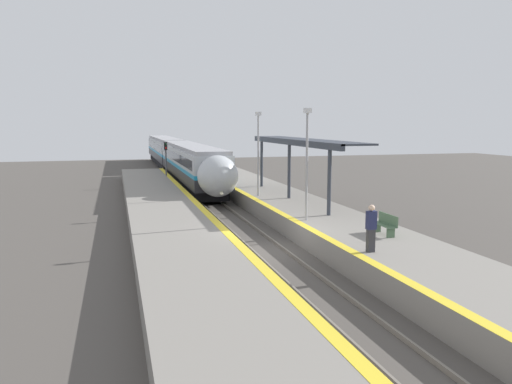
# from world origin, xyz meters

# --- Properties ---
(ground_plane) EXTENTS (120.00, 120.00, 0.00)m
(ground_plane) POSITION_xyz_m (0.00, 0.00, 0.00)
(ground_plane) COLOR #4C4742
(rail_left) EXTENTS (0.08, 90.00, 0.15)m
(rail_left) POSITION_xyz_m (-0.72, 0.00, 0.07)
(rail_left) COLOR slate
(rail_left) RESTS_ON ground_plane
(rail_right) EXTENTS (0.08, 90.00, 0.15)m
(rail_right) POSITION_xyz_m (0.72, 0.00, 0.07)
(rail_right) COLOR slate
(rail_right) RESTS_ON ground_plane
(train) EXTENTS (2.82, 49.23, 3.79)m
(train) POSITION_xyz_m (0.00, 34.32, 2.18)
(train) COLOR black
(train) RESTS_ON ground_plane
(platform_right) EXTENTS (4.41, 64.00, 1.00)m
(platform_right) POSITION_xyz_m (3.90, 0.00, 0.50)
(platform_right) COLOR gray
(platform_right) RESTS_ON ground_plane
(platform_left) EXTENTS (4.19, 64.00, 1.00)m
(platform_left) POSITION_xyz_m (-3.79, 0.00, 0.50)
(platform_left) COLOR gray
(platform_left) RESTS_ON ground_plane
(platform_bench) EXTENTS (0.44, 1.52, 0.89)m
(platform_bench) POSITION_xyz_m (4.52, -2.36, 1.46)
(platform_bench) COLOR #4C6B4C
(platform_bench) RESTS_ON platform_right
(person_waiting) EXTENTS (0.36, 0.23, 1.76)m
(person_waiting) POSITION_xyz_m (2.51, -4.78, 1.91)
(person_waiting) COLOR #333338
(person_waiting) RESTS_ON platform_right
(railway_signal) EXTENTS (0.28, 0.28, 4.00)m
(railway_signal) POSITION_xyz_m (-2.07, 24.59, 2.47)
(railway_signal) COLOR #59595E
(railway_signal) RESTS_ON ground_plane
(lamppost_near) EXTENTS (0.36, 0.20, 5.43)m
(lamppost_near) POSITION_xyz_m (2.47, 1.59, 4.09)
(lamppost_near) COLOR #9E9EA3
(lamppost_near) RESTS_ON platform_right
(lamppost_mid) EXTENTS (0.36, 0.20, 5.43)m
(lamppost_mid) POSITION_xyz_m (2.47, 10.12, 4.09)
(lamppost_mid) COLOR #9E9EA3
(lamppost_mid) RESTS_ON platform_right
(station_canopy) EXTENTS (2.02, 15.28, 3.73)m
(station_canopy) POSITION_xyz_m (4.63, 8.60, 4.46)
(station_canopy) COLOR #333842
(station_canopy) RESTS_ON platform_right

